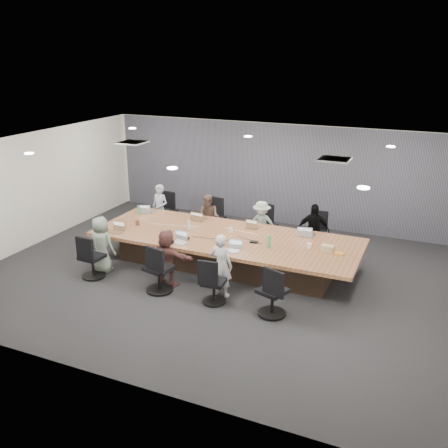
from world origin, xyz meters
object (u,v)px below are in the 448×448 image
at_px(chair_4, 92,260).
at_px(snack_packet, 339,254).
at_px(laptop_2, 254,227).
at_px(canvas_bag, 328,249).
at_px(person_5, 167,257).
at_px(laptop_6, 232,251).
at_px(person_3, 313,231).
at_px(conference_table, 226,250).
at_px(person_4, 101,244).
at_px(laptop_3, 307,234).
at_px(laptop_5, 180,242).
at_px(bottle_green_left, 139,210).
at_px(person_1, 209,218).
at_px(stapler, 219,242).
at_px(chair_0, 167,214).
at_px(mug_brown, 137,222).
at_px(laptop_4, 116,232).
at_px(chair_2, 266,229).
at_px(person_6, 221,265).
at_px(chair_6, 214,286).
at_px(bottle_clear, 189,225).
at_px(chair_1, 215,221).
at_px(chair_5, 159,272).
at_px(chair_7, 272,295).
at_px(bottle_green_right, 269,242).
at_px(chair_3, 316,237).
at_px(person_2, 261,225).
at_px(person_0, 160,209).

xyz_separation_m(chair_4, snack_packet, (4.95, 1.62, 0.37)).
xyz_separation_m(laptop_2, canvas_bag, (1.93, -0.82, 0.06)).
distance_m(person_5, laptop_6, 1.35).
relative_size(laptop_2, person_3, 0.22).
xyz_separation_m(conference_table, person_4, (-2.40, -1.35, 0.24)).
distance_m(laptop_3, laptop_5, 2.88).
bearing_deg(bottle_green_left, person_1, 26.44).
bearing_deg(person_3, stapler, -145.40).
xyz_separation_m(chair_0, mug_brown, (0.28, -1.87, 0.40)).
distance_m(person_3, laptop_4, 4.59).
relative_size(chair_2, person_6, 0.60).
distance_m(chair_4, laptop_4, 0.97).
bearing_deg(stapler, chair_6, -90.42).
height_order(laptop_5, bottle_clear, bottle_clear).
xyz_separation_m(person_6, bottle_green_left, (-3.14, 1.91, 0.20)).
distance_m(mug_brown, snack_packet, 4.77).
bearing_deg(canvas_bag, chair_1, 152.88).
distance_m(chair_5, person_1, 3.07).
xyz_separation_m(bottle_green_left, canvas_bag, (4.95, -0.59, -0.04)).
distance_m(chair_5, person_3, 3.89).
relative_size(person_3, bottle_green_left, 5.96).
height_order(person_3, mug_brown, person_3).
bearing_deg(laptop_5, chair_0, 139.30).
height_order(person_3, bottle_clear, person_3).
bearing_deg(person_1, laptop_4, -120.29).
xyz_separation_m(person_5, person_6, (1.23, -0.00, 0.04)).
relative_size(laptop_5, bottle_clear, 1.58).
relative_size(chair_7, person_1, 0.68).
height_order(conference_table, bottle_clear, bottle_clear).
bearing_deg(person_4, conference_table, -151.17).
bearing_deg(person_1, laptop_5, -79.87).
bearing_deg(chair_1, person_6, 126.24).
bearing_deg(snack_packet, conference_table, 178.27).
distance_m(laptop_4, mug_brown, 0.66).
bearing_deg(laptop_4, person_3, 28.23).
distance_m(laptop_3, person_6, 2.45).
bearing_deg(laptop_5, conference_table, 61.26).
bearing_deg(chair_5, bottle_green_right, 50.49).
xyz_separation_m(chair_3, bottle_green_right, (-0.54, -2.00, 0.50)).
xyz_separation_m(person_4, laptop_6, (2.89, 0.55, 0.11)).
bearing_deg(person_2, mug_brown, -156.27).
bearing_deg(snack_packet, person_0, 164.24).
relative_size(person_2, laptop_3, 3.63).
bearing_deg(chair_2, person_6, 108.22).
height_order(chair_5, bottle_green_right, bottle_green_right).
xyz_separation_m(conference_table, bottle_clear, (-0.96, 0.05, 0.45)).
height_order(chair_2, person_0, person_0).
bearing_deg(laptop_2, conference_table, 66.09).
relative_size(conference_table, person_0, 4.54).
distance_m(chair_2, canvas_bag, 2.62).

